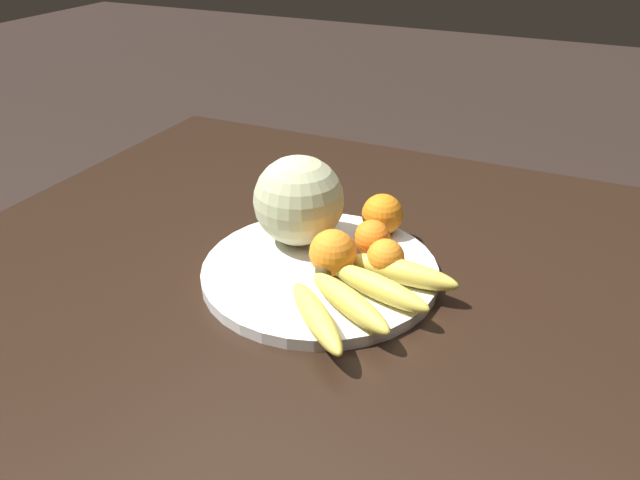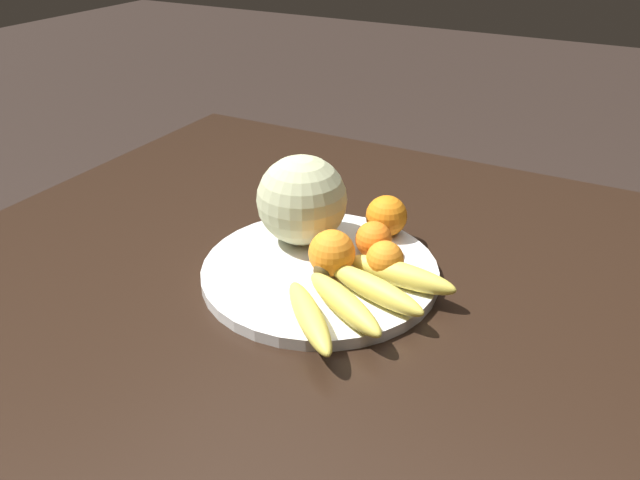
{
  "view_description": "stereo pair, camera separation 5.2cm",
  "coord_description": "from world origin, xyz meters",
  "px_view_note": "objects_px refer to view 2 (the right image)",
  "views": [
    {
      "loc": [
        -0.39,
        0.83,
        1.33
      ],
      "look_at": [
        -0.02,
        0.03,
        0.83
      ],
      "focal_mm": 35.0,
      "sensor_mm": 36.0,
      "label": 1
    },
    {
      "loc": [
        -0.44,
        0.8,
        1.33
      ],
      "look_at": [
        -0.02,
        0.03,
        0.83
      ],
      "focal_mm": 35.0,
      "sensor_mm": 36.0,
      "label": 2
    }
  ],
  "objects_px": {
    "banana_bunch": "(360,294)",
    "orange_front_left": "(374,239)",
    "kitchen_table": "(318,308)",
    "melon": "(302,200)",
    "orange_mid_center": "(386,216)",
    "fruit_bowl": "(320,271)",
    "orange_front_right": "(332,253)",
    "orange_back_left": "(385,260)"
  },
  "relations": [
    {
      "from": "orange_mid_center",
      "to": "orange_back_left",
      "type": "distance_m",
      "value": 0.14
    },
    {
      "from": "melon",
      "to": "orange_front_right",
      "type": "bearing_deg",
      "value": 142.84
    },
    {
      "from": "melon",
      "to": "orange_front_left",
      "type": "distance_m",
      "value": 0.14
    },
    {
      "from": "orange_front_left",
      "to": "melon",
      "type": "bearing_deg",
      "value": 4.31
    },
    {
      "from": "melon",
      "to": "orange_mid_center",
      "type": "relative_size",
      "value": 2.12
    },
    {
      "from": "kitchen_table",
      "to": "orange_mid_center",
      "type": "xyz_separation_m",
      "value": [
        -0.07,
        -0.12,
        0.15
      ]
    },
    {
      "from": "melon",
      "to": "orange_back_left",
      "type": "distance_m",
      "value": 0.19
    },
    {
      "from": "kitchen_table",
      "to": "orange_front_left",
      "type": "distance_m",
      "value": 0.17
    },
    {
      "from": "fruit_bowl",
      "to": "orange_front_right",
      "type": "height_order",
      "value": "orange_front_right"
    },
    {
      "from": "kitchen_table",
      "to": "orange_mid_center",
      "type": "distance_m",
      "value": 0.2
    },
    {
      "from": "fruit_bowl",
      "to": "orange_front_left",
      "type": "bearing_deg",
      "value": -130.14
    },
    {
      "from": "fruit_bowl",
      "to": "kitchen_table",
      "type": "bearing_deg",
      "value": -56.25
    },
    {
      "from": "melon",
      "to": "banana_bunch",
      "type": "relative_size",
      "value": 0.6
    },
    {
      "from": "orange_front_right",
      "to": "orange_back_left",
      "type": "height_order",
      "value": "orange_front_right"
    },
    {
      "from": "banana_bunch",
      "to": "kitchen_table",
      "type": "bearing_deg",
      "value": 164.76
    },
    {
      "from": "orange_front_right",
      "to": "orange_mid_center",
      "type": "relative_size",
      "value": 1.02
    },
    {
      "from": "fruit_bowl",
      "to": "orange_back_left",
      "type": "relative_size",
      "value": 6.42
    },
    {
      "from": "kitchen_table",
      "to": "melon",
      "type": "height_order",
      "value": "melon"
    },
    {
      "from": "fruit_bowl",
      "to": "orange_front_right",
      "type": "xyz_separation_m",
      "value": [
        -0.03,
        0.01,
        0.05
      ]
    },
    {
      "from": "orange_front_left",
      "to": "orange_front_right",
      "type": "relative_size",
      "value": 0.82
    },
    {
      "from": "melon",
      "to": "orange_mid_center",
      "type": "bearing_deg",
      "value": -143.91
    },
    {
      "from": "kitchen_table",
      "to": "orange_front_right",
      "type": "bearing_deg",
      "value": 139.34
    },
    {
      "from": "orange_mid_center",
      "to": "orange_back_left",
      "type": "xyz_separation_m",
      "value": [
        -0.05,
        0.13,
        -0.01
      ]
    },
    {
      "from": "banana_bunch",
      "to": "orange_mid_center",
      "type": "relative_size",
      "value": 3.54
    },
    {
      "from": "orange_back_left",
      "to": "orange_mid_center",
      "type": "bearing_deg",
      "value": -67.83
    },
    {
      "from": "kitchen_table",
      "to": "orange_front_left",
      "type": "xyz_separation_m",
      "value": [
        -0.08,
        -0.04,
        0.14
      ]
    },
    {
      "from": "orange_front_right",
      "to": "orange_front_left",
      "type": "bearing_deg",
      "value": -113.44
    },
    {
      "from": "fruit_bowl",
      "to": "melon",
      "type": "xyz_separation_m",
      "value": [
        0.07,
        -0.06,
        0.09
      ]
    },
    {
      "from": "kitchen_table",
      "to": "fruit_bowl",
      "type": "distance_m",
      "value": 0.11
    },
    {
      "from": "orange_mid_center",
      "to": "kitchen_table",
      "type": "bearing_deg",
      "value": 58.91
    },
    {
      "from": "orange_front_left",
      "to": "orange_front_right",
      "type": "distance_m",
      "value": 0.09
    },
    {
      "from": "kitchen_table",
      "to": "banana_bunch",
      "type": "distance_m",
      "value": 0.21
    },
    {
      "from": "fruit_bowl",
      "to": "orange_front_left",
      "type": "xyz_separation_m",
      "value": [
        -0.06,
        -0.07,
        0.04
      ]
    },
    {
      "from": "orange_mid_center",
      "to": "banana_bunch",
      "type": "bearing_deg",
      "value": 103.22
    },
    {
      "from": "orange_front_right",
      "to": "kitchen_table",
      "type": "bearing_deg",
      "value": -40.66
    },
    {
      "from": "melon",
      "to": "orange_front_left",
      "type": "height_order",
      "value": "melon"
    },
    {
      "from": "banana_bunch",
      "to": "orange_front_left",
      "type": "distance_m",
      "value": 0.15
    },
    {
      "from": "fruit_bowl",
      "to": "orange_back_left",
      "type": "xyz_separation_m",
      "value": [
        -0.1,
        -0.02,
        0.04
      ]
    },
    {
      "from": "orange_front_left",
      "to": "orange_mid_center",
      "type": "height_order",
      "value": "orange_mid_center"
    },
    {
      "from": "orange_front_right",
      "to": "orange_mid_center",
      "type": "height_order",
      "value": "orange_front_right"
    },
    {
      "from": "kitchen_table",
      "to": "orange_back_left",
      "type": "relative_size",
      "value": 21.63
    },
    {
      "from": "melon",
      "to": "orange_front_right",
      "type": "height_order",
      "value": "melon"
    }
  ]
}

